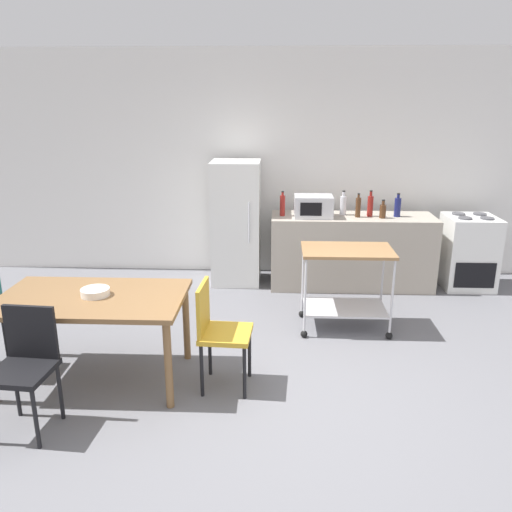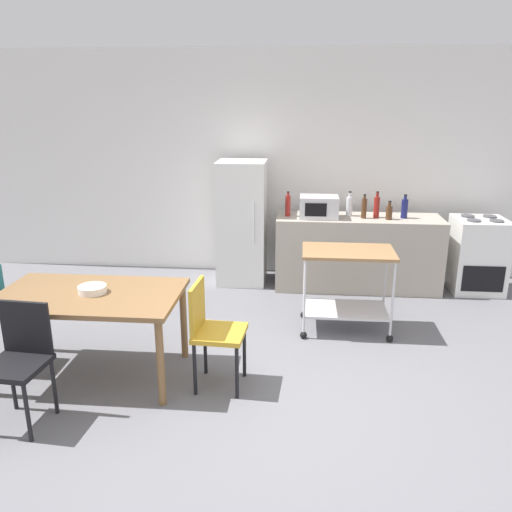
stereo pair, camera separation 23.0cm
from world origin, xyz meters
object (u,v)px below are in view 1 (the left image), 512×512
Objects in this scene: stove_oven at (468,252)px; bottle_olive_oil at (398,207)px; bottle_hot_sauce at (282,205)px; bottle_soy_sauce at (370,206)px; chair_mustard at (218,328)px; chair_black at (25,361)px; refrigerator at (236,223)px; microwave at (313,206)px; bottle_sparkling_water at (383,211)px; kitchen_cart at (346,275)px; fruit_bowl at (95,292)px; dining_table at (92,305)px; bottle_sesame_oil at (358,207)px; bottle_vinegar at (343,205)px.

stove_oven is 3.21× the size of bottle_olive_oil.
bottle_hot_sauce is 1.07m from bottle_soy_sauce.
chair_mustard is 1.00× the size of chair_black.
refrigerator is 1.00m from microwave.
stove_oven is 4.12× the size of bottle_sparkling_water.
bottle_hot_sauce is 0.38m from microwave.
chair_black is at bearing -144.00° from kitchen_cart.
bottle_sparkling_water is 0.97× the size of fruit_bowl.
kitchen_cart reaches higher than dining_table.
bottle_soy_sauce reaches higher than bottle_sesame_oil.
microwave is at bearing 58.24° from chair_black.
kitchen_cart is (1.22, -1.39, -0.20)m from refrigerator.
stove_oven is at bearing 5.77° from bottle_sparkling_water.
refrigerator is at bearing 68.62° from dining_table.
microwave is 1.53× the size of bottle_vinegar.
chair_mustard is at bearing -128.07° from bottle_olive_oil.
bottle_olive_oil reaches higher than dining_table.
refrigerator is 1.86m from kitchen_cart.
bottle_hot_sauce is at bearing 116.66° from kitchen_cart.
microwave reaches higher than fruit_bowl.
bottle_sparkling_water is at bearing 64.55° from kitchen_cart.
chair_mustard is 2.88m from bottle_vinegar.
microwave is at bearing 50.70° from fruit_bowl.
fruit_bowl is (0.03, 0.01, 0.11)m from dining_table.
bottle_soy_sauce is at bearing 42.37° from dining_table.
refrigerator is 1.35m from bottle_vinegar.
stove_oven is 1.08m from bottle_olive_oil.
refrigerator is at bearing 170.18° from microwave.
kitchen_cart is at bearing -63.34° from bottle_hot_sauce.
kitchen_cart is 2.44m from fruit_bowl.
stove_oven is at bearing 31.93° from dining_table.
bottle_vinegar is 1.05× the size of bottle_olive_oil.
bottle_soy_sauce reaches higher than chair_mustard.
chair_black is at bearing -110.80° from dining_table.
bottle_hot_sauce reaches higher than bottle_sesame_oil.
bottle_olive_oil is (2.96, 2.39, 0.35)m from dining_table.
bottle_vinegar is 0.33m from bottle_soy_sauce.
bottle_soy_sauce reaches higher than bottle_olive_oil.
chair_black is (-0.25, -0.67, -0.15)m from dining_table.
kitchen_cart is (2.20, 1.11, -0.10)m from dining_table.
bottle_vinegar is at bearing 47.16° from fruit_bowl.
chair_black is (-1.28, -0.60, 0.00)m from chair_mustard.
chair_mustard is 2.58m from refrigerator.
stove_oven reaches higher than fruit_bowl.
bottle_vinegar reaches higher than stove_oven.
refrigerator reaches higher than bottle_olive_oil.
bottle_sparkling_water reaches higher than dining_table.
stove_oven reaches higher than dining_table.
bottle_olive_oil is 1.25× the size of fruit_bowl.
fruit_bowl is at bearing -139.99° from bottle_sparkling_water.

